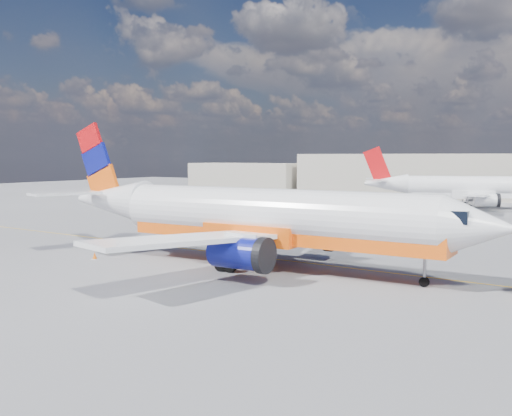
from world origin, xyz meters
The scene contains 7 objects.
ground centered at (0.00, 0.00, 0.00)m, with size 240.00×240.00×0.00m, color #58585C.
taxi_line centered at (0.00, 3.00, 0.01)m, with size 70.00×0.15×0.01m, color yellow.
terminal_main centered at (5.00, 75.00, 4.00)m, with size 70.00×14.00×8.00m, color beige.
terminal_annex centered at (-45.00, 72.00, 3.00)m, with size 26.00×10.00×6.00m, color beige.
main_jet centered at (5.92, -0.19, 3.46)m, with size 34.25×27.07×10.38m.
second_jet centered at (7.42, 53.13, 3.02)m, with size 29.52×22.28×9.06m.
traffic_cone centered at (-5.70, -4.44, 0.26)m, with size 0.38×0.38×0.54m.
Camera 1 is at (27.27, -32.24, 7.58)m, focal length 40.00 mm.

